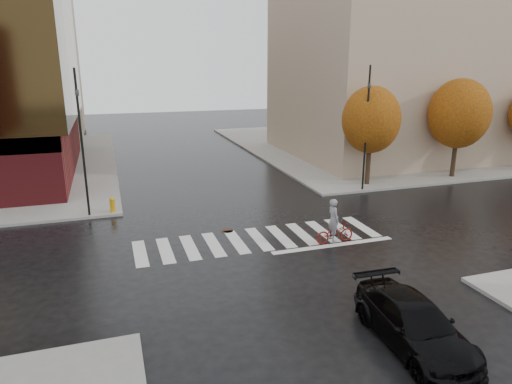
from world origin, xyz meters
The scene contains 13 objects.
ground centered at (0.00, 0.00, 0.00)m, with size 120.00×120.00×0.00m, color black.
sidewalk_ne centered at (21.00, 21.00, 0.07)m, with size 30.00×30.00×0.15m, color gray.
crosswalk centered at (0.00, 0.50, 0.01)m, with size 12.00×3.00×0.01m, color silver.
building_ne_tan centered at (17.00, 17.00, 9.15)m, with size 16.00×16.00×18.00m, color tan.
building_nw_far centered at (-16.00, 37.00, 10.15)m, with size 14.00×12.00×20.00m, color tan.
tree_ne_a centered at (10.00, 7.40, 4.46)m, with size 3.80×3.80×6.50m.
tree_ne_b centered at (17.00, 7.40, 4.62)m, with size 4.20×4.20×6.89m.
sedan centered at (1.66, -8.87, 0.69)m, with size 1.94×4.76×1.38m, color black.
cyclist centered at (3.15, -1.00, 0.73)m, with size 1.89×0.74×2.13m.
traffic_light_nw centered at (-7.72, 6.30, 4.57)m, with size 0.23×0.20×7.68m.
traffic_light_ne centered at (9.00, 6.30, 4.64)m, with size 0.18×0.21×7.78m.
fire_hydrant centered at (-6.50, 6.50, 0.60)m, with size 0.29×0.29×0.81m.
manhole centered at (-1.16, 2.00, 0.01)m, with size 0.60×0.60×0.01m, color #492A1A.
Camera 1 is at (-6.39, -18.64, 8.07)m, focal length 32.00 mm.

